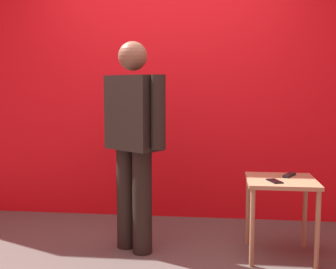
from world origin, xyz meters
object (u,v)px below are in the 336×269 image
(standing_person, at_px, (134,136))
(cell_phone, at_px, (275,181))
(tv_remote, at_px, (289,175))
(side_table, at_px, (281,192))

(standing_person, height_order, cell_phone, standing_person)
(standing_person, xyz_separation_m, tv_remote, (1.22, 0.11, -0.31))
(cell_phone, bearing_deg, tv_remote, 36.25)
(standing_person, height_order, side_table, standing_person)
(side_table, height_order, cell_phone, cell_phone)
(standing_person, distance_m, tv_remote, 1.26)
(side_table, distance_m, cell_phone, 0.16)
(tv_remote, bearing_deg, side_table, -94.88)
(standing_person, height_order, tv_remote, standing_person)
(side_table, relative_size, tv_remote, 3.57)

